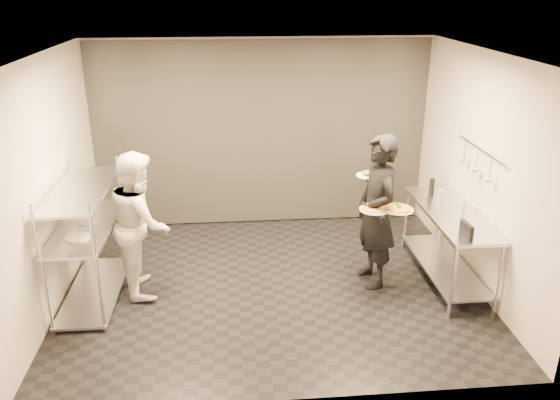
{
  "coord_description": "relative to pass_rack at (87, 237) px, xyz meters",
  "views": [
    {
      "loc": [
        -0.44,
        -5.88,
        3.52
      ],
      "look_at": [
        0.1,
        0.11,
        1.1
      ],
      "focal_mm": 35.0,
      "sensor_mm": 36.0,
      "label": 1
    }
  ],
  "objects": [
    {
      "name": "chef",
      "position": [
        0.6,
        0.11,
        0.1
      ],
      "size": [
        0.82,
        0.96,
        1.74
      ],
      "primitive_type": "imported",
      "rotation": [
        0.0,
        0.0,
        1.78
      ],
      "color": "silver",
      "rests_on": "ground"
    },
    {
      "name": "pizza_plate_near",
      "position": [
        3.33,
        -0.17,
        0.3
      ],
      "size": [
        0.35,
        0.35,
        0.05
      ],
      "color": "silver",
      "rests_on": "waiter"
    },
    {
      "name": "bottle_green",
      "position": [
        4.21,
        0.1,
        0.27
      ],
      "size": [
        0.07,
        0.07,
        0.24
      ],
      "primitive_type": "cylinder",
      "color": "#929F92",
      "rests_on": "prep_counter"
    },
    {
      "name": "salad_plate",
      "position": [
        3.32,
        0.26,
        0.57
      ],
      "size": [
        0.25,
        0.25,
        0.07
      ],
      "color": "silver",
      "rests_on": "waiter"
    },
    {
      "name": "prep_counter",
      "position": [
        4.33,
        0.0,
        -0.14
      ],
      "size": [
        0.6,
        1.8,
        0.92
      ],
      "color": "silver",
      "rests_on": "ground"
    },
    {
      "name": "utensil_rail",
      "position": [
        4.58,
        0.0,
        0.78
      ],
      "size": [
        0.07,
        1.2,
        0.31
      ],
      "color": "silver",
      "rests_on": "room_shell"
    },
    {
      "name": "waiter",
      "position": [
        3.4,
        -0.0,
        0.18
      ],
      "size": [
        0.58,
        0.76,
        1.9
      ],
      "primitive_type": "imported",
      "rotation": [
        0.0,
        0.0,
        -1.38
      ],
      "color": "black",
      "rests_on": "ground"
    },
    {
      "name": "bottle_clear",
      "position": [
        4.43,
        -0.1,
        0.24
      ],
      "size": [
        0.05,
        0.05,
        0.17
      ],
      "primitive_type": "cylinder",
      "color": "#929F92",
      "rests_on": "prep_counter"
    },
    {
      "name": "room_shell",
      "position": [
        2.15,
        1.18,
        0.63
      ],
      "size": [
        5.0,
        4.0,
        2.8
      ],
      "color": "black",
      "rests_on": "ground"
    },
    {
      "name": "bottle_dark",
      "position": [
        4.27,
        0.54,
        0.27
      ],
      "size": [
        0.07,
        0.07,
        0.23
      ],
      "primitive_type": "cylinder",
      "color": "black",
      "rests_on": "prep_counter"
    },
    {
      "name": "pass_rack",
      "position": [
        0.0,
        0.0,
        0.0
      ],
      "size": [
        0.6,
        1.6,
        1.5
      ],
      "color": "silver",
      "rests_on": "ground"
    },
    {
      "name": "pizza_plate_far",
      "position": [
        3.6,
        -0.22,
        0.31
      ],
      "size": [
        0.35,
        0.35,
        0.05
      ],
      "color": "silver",
      "rests_on": "waiter"
    },
    {
      "name": "pos_monitor",
      "position": [
        4.21,
        -0.72,
        0.24
      ],
      "size": [
        0.06,
        0.24,
        0.17
      ],
      "primitive_type": "cube",
      "rotation": [
        0.0,
        0.0,
        0.07
      ],
      "color": "black",
      "rests_on": "prep_counter"
    }
  ]
}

